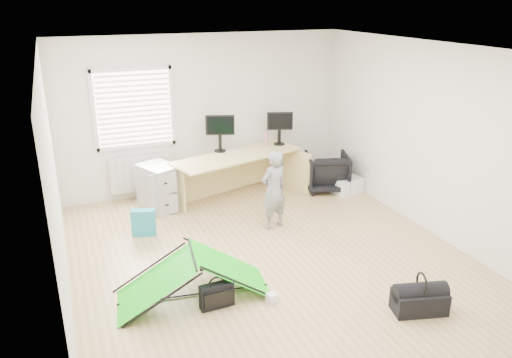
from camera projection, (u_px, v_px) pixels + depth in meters
name	position (u px, v px, depth m)	size (l,w,h in m)	color
ground	(267.00, 255.00, 6.70)	(5.50, 5.50, 0.00)	tan
back_wall	(205.00, 114.00, 8.62)	(5.00, 0.02, 2.70)	silver
window	(134.00, 109.00, 8.09)	(1.20, 0.06, 1.20)	silver
radiator	(140.00, 173.00, 8.43)	(1.00, 0.12, 0.60)	silver
desk	(238.00, 177.00, 8.47)	(2.26, 0.72, 0.77)	#D2BD75
filing_cabinet	(160.00, 187.00, 8.03)	(0.48, 0.64, 0.74)	#ACAEB1
monitor_left	(220.00, 138.00, 8.45)	(0.49, 0.11, 0.46)	black
monitor_right	(279.00, 133.00, 8.85)	(0.45, 0.10, 0.43)	black
keyboard	(230.00, 151.00, 8.53)	(0.40, 0.14, 0.02)	beige
thermos	(266.00, 139.00, 8.81)	(0.07, 0.07, 0.25)	#BB6981
office_chair	(327.00, 172.00, 8.84)	(0.72, 0.74, 0.67)	black
person	(274.00, 190.00, 7.30)	(0.44, 0.29, 1.19)	gray
kite	(193.00, 275.00, 5.69)	(1.75, 0.77, 0.54)	#14C813
storage_crate	(348.00, 185.00, 8.77)	(0.49, 0.34, 0.27)	white
tote_bag	(144.00, 222.00, 7.19)	(0.33, 0.15, 0.39)	teal
laptop_bag	(217.00, 295.00, 5.53)	(0.38, 0.12, 0.29)	black
white_box	(272.00, 298.00, 5.65)	(0.11, 0.11, 0.11)	silver
duffel_bag	(419.00, 302.00, 5.45)	(0.57, 0.29, 0.25)	black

